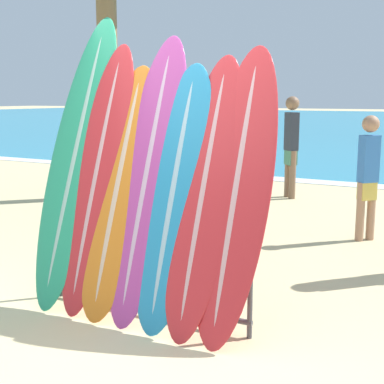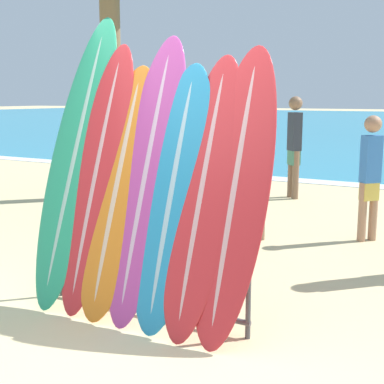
{
  "view_description": "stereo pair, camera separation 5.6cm",
  "coord_description": "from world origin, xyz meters",
  "views": [
    {
      "loc": [
        2.1,
        -3.05,
        1.79
      ],
      "look_at": [
        -0.22,
        1.28,
        0.92
      ],
      "focal_mm": 50.0,
      "sensor_mm": 36.0,
      "label": 1
    },
    {
      "loc": [
        2.15,
        -3.02,
        1.79
      ],
      "look_at": [
        -0.22,
        1.28,
        0.92
      ],
      "focal_mm": 50.0,
      "sensor_mm": 36.0,
      "label": 2
    }
  ],
  "objects": [
    {
      "name": "person_far_left",
      "position": [
        -0.83,
        6.14,
        0.99
      ],
      "size": [
        0.3,
        0.3,
        1.81
      ],
      "rotation": [
        0.0,
        0.0,
        5.47
      ],
      "color": "#846047",
      "rests_on": "ground_plane"
    },
    {
      "name": "ground_plane",
      "position": [
        0.0,
        0.0,
        0.0
      ],
      "size": [
        160.0,
        160.0,
        0.0
      ],
      "primitive_type": "plane",
      "color": "beige"
    },
    {
      "name": "surfboard_slot_1",
      "position": [
        -0.73,
        0.54,
        1.13
      ],
      "size": [
        0.52,
        0.91,
        2.27
      ],
      "color": "red",
      "rests_on": "ground_plane"
    },
    {
      "name": "surfboard_slot_0",
      "position": [
        -1.01,
        0.6,
        1.27
      ],
      "size": [
        0.57,
        1.06,
        2.53
      ],
      "color": "#289E70",
      "rests_on": "ground_plane"
    },
    {
      "name": "person_mid_beach",
      "position": [
        -0.36,
        3.15,
        0.95
      ],
      "size": [
        0.29,
        0.24,
        1.74
      ],
      "rotation": [
        0.0,
        0.0,
        0.34
      ],
      "color": "#846047",
      "rests_on": "ground_plane"
    },
    {
      "name": "surfboard_slot_2",
      "position": [
        -0.49,
        0.51,
        1.04
      ],
      "size": [
        0.6,
        0.86,
        2.07
      ],
      "color": "orange",
      "rests_on": "ground_plane"
    },
    {
      "name": "surfboard_slot_4",
      "position": [
        0.04,
        0.5,
        1.04
      ],
      "size": [
        0.57,
        0.83,
        2.08
      ],
      "color": "teal",
      "rests_on": "ground_plane"
    },
    {
      "name": "surfboard_slot_3",
      "position": [
        -0.23,
        0.55,
        1.16
      ],
      "size": [
        0.55,
        0.93,
        2.32
      ],
      "color": "#B23D8E",
      "rests_on": "ground_plane"
    },
    {
      "name": "person_near_water",
      "position": [
        0.92,
        3.79,
        0.86
      ],
      "size": [
        0.26,
        0.27,
        1.57
      ],
      "rotation": [
        0.0,
        0.0,
        3.97
      ],
      "color": "#A87A5B",
      "rests_on": "ground_plane"
    },
    {
      "name": "surfboard_slot_6",
      "position": [
        0.55,
        0.54,
        1.1
      ],
      "size": [
        0.54,
        0.87,
        2.2
      ],
      "color": "red",
      "rests_on": "ground_plane"
    },
    {
      "name": "surfboard_slot_5",
      "position": [
        0.3,
        0.52,
        1.07
      ],
      "size": [
        0.52,
        0.9,
        2.14
      ],
      "color": "red",
      "rests_on": "ground_plane"
    },
    {
      "name": "surfboard_rack",
      "position": [
        -0.22,
        0.48,
        0.48
      ],
      "size": [
        1.88,
        0.04,
        0.9
      ],
      "color": "#47474C",
      "rests_on": "ground_plane"
    }
  ]
}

